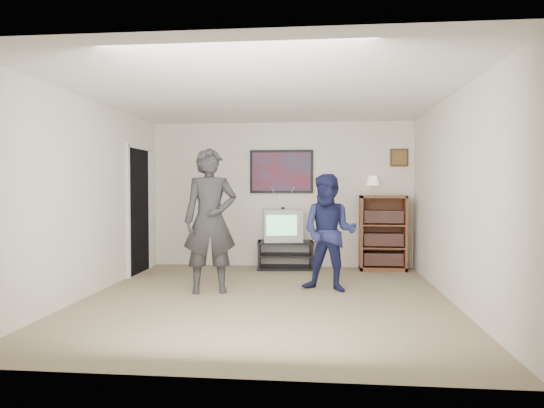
% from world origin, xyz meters
% --- Properties ---
extents(room_shell, '(4.51, 5.00, 2.51)m').
position_xyz_m(room_shell, '(0.00, 0.35, 1.25)').
color(room_shell, '#7B634E').
rests_on(room_shell, ground).
extents(media_stand, '(0.98, 0.60, 0.47)m').
position_xyz_m(media_stand, '(0.09, 2.23, 0.23)').
color(media_stand, black).
rests_on(media_stand, room_shell).
extents(crt_television, '(0.70, 0.62, 0.54)m').
position_xyz_m(crt_television, '(0.05, 2.23, 0.74)').
color(crt_television, '#AAABA5').
rests_on(crt_television, media_stand).
extents(bookshelf, '(0.75, 0.43, 1.24)m').
position_xyz_m(bookshelf, '(1.71, 2.28, 0.62)').
color(bookshelf, brown).
rests_on(bookshelf, room_shell).
extents(table_lamp, '(0.21, 0.21, 0.33)m').
position_xyz_m(table_lamp, '(1.54, 2.28, 1.40)').
color(table_lamp, beige).
rests_on(table_lamp, bookshelf).
extents(person_tall, '(0.79, 0.63, 1.89)m').
position_xyz_m(person_tall, '(-0.76, 0.31, 0.95)').
color(person_tall, '#282729').
rests_on(person_tall, room_shell).
extents(person_short, '(0.89, 0.77, 1.56)m').
position_xyz_m(person_short, '(0.79, 0.55, 0.78)').
color(person_short, '#1B204C').
rests_on(person_short, room_shell).
extents(controller_left, '(0.07, 0.11, 0.03)m').
position_xyz_m(controller_left, '(-0.79, 0.50, 1.18)').
color(controller_left, white).
rests_on(controller_left, person_tall).
extents(controller_right, '(0.04, 0.12, 0.03)m').
position_xyz_m(controller_right, '(0.81, 0.82, 1.05)').
color(controller_right, white).
rests_on(controller_right, person_short).
extents(poster, '(1.10, 0.03, 0.75)m').
position_xyz_m(poster, '(0.00, 2.48, 1.65)').
color(poster, black).
rests_on(poster, room_shell).
extents(air_vent, '(0.28, 0.02, 0.14)m').
position_xyz_m(air_vent, '(-0.55, 2.48, 1.95)').
color(air_vent, white).
rests_on(air_vent, room_shell).
extents(small_picture, '(0.30, 0.03, 0.30)m').
position_xyz_m(small_picture, '(2.00, 2.48, 1.88)').
color(small_picture, '#422215').
rests_on(small_picture, room_shell).
extents(doorway, '(0.03, 0.85, 2.00)m').
position_xyz_m(doorway, '(-2.23, 1.60, 1.00)').
color(doorway, black).
rests_on(doorway, room_shell).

